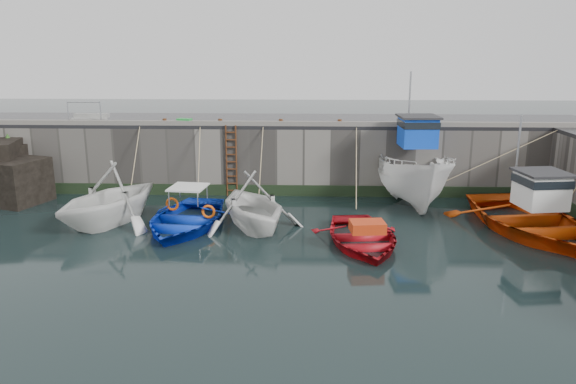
{
  "coord_description": "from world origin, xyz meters",
  "views": [
    {
      "loc": [
        1.47,
        -14.55,
        6.44
      ],
      "look_at": [
        0.68,
        5.98,
        1.2
      ],
      "focal_mm": 35.0,
      "sensor_mm": 36.0,
      "label": 1
    }
  ],
  "objects_px": {
    "bollard_a": "(165,122)",
    "boat_far_white": "(412,174)",
    "bollard_e": "(413,123)",
    "boat_near_blue": "(185,226)",
    "fish_crate": "(184,122)",
    "boat_near_white": "(111,223)",
    "bollard_d": "(340,123)",
    "boat_far_orange": "(529,219)",
    "ladder": "(231,161)",
    "boat_near_navy": "(362,243)",
    "boat_near_blacktrim": "(253,227)",
    "bollard_c": "(281,122)",
    "bollard_b": "(220,122)"
  },
  "relations": [
    {
      "from": "boat_near_blue",
      "to": "boat_near_blacktrim",
      "type": "xyz_separation_m",
      "value": [
        2.55,
        -0.05,
        0.0
      ]
    },
    {
      "from": "boat_near_navy",
      "to": "bollard_d",
      "type": "relative_size",
      "value": 16.94
    },
    {
      "from": "bollard_a",
      "to": "bollard_e",
      "type": "xyz_separation_m",
      "value": [
        11.0,
        0.0,
        0.0
      ]
    },
    {
      "from": "bollard_c",
      "to": "bollard_e",
      "type": "distance_m",
      "value": 5.8
    },
    {
      "from": "boat_near_blacktrim",
      "to": "boat_far_white",
      "type": "height_order",
      "value": "boat_far_white"
    },
    {
      "from": "bollard_b",
      "to": "bollard_c",
      "type": "xyz_separation_m",
      "value": [
        2.7,
        0.0,
        0.0
      ]
    },
    {
      "from": "boat_near_blue",
      "to": "boat_far_white",
      "type": "bearing_deg",
      "value": 30.13
    },
    {
      "from": "boat_far_orange",
      "to": "bollard_e",
      "type": "xyz_separation_m",
      "value": [
        -3.51,
        4.91,
        2.85
      ]
    },
    {
      "from": "boat_near_white",
      "to": "bollard_d",
      "type": "distance_m",
      "value": 10.55
    },
    {
      "from": "fish_crate",
      "to": "bollard_c",
      "type": "xyz_separation_m",
      "value": [
        4.33,
        -0.08,
        0.0
      ]
    },
    {
      "from": "boat_far_white",
      "to": "bollard_a",
      "type": "bearing_deg",
      "value": 172.45
    },
    {
      "from": "bollard_e",
      "to": "boat_near_white",
      "type": "bearing_deg",
      "value": -159.05
    },
    {
      "from": "fish_crate",
      "to": "bollard_e",
      "type": "xyz_separation_m",
      "value": [
        10.13,
        -0.08,
        0.0
      ]
    },
    {
      "from": "boat_near_navy",
      "to": "fish_crate",
      "type": "relative_size",
      "value": 7.63
    },
    {
      "from": "ladder",
      "to": "boat_near_white",
      "type": "relative_size",
      "value": 0.63
    },
    {
      "from": "bollard_a",
      "to": "bollard_b",
      "type": "xyz_separation_m",
      "value": [
        2.5,
        0.0,
        0.0
      ]
    },
    {
      "from": "boat_near_white",
      "to": "boat_far_orange",
      "type": "xyz_separation_m",
      "value": [
        15.6,
        -0.28,
        0.45
      ]
    },
    {
      "from": "boat_near_white",
      "to": "bollard_e",
      "type": "height_order",
      "value": "bollard_e"
    },
    {
      "from": "boat_far_white",
      "to": "boat_far_orange",
      "type": "distance_m",
      "value": 5.42
    },
    {
      "from": "ladder",
      "to": "boat_near_navy",
      "type": "bearing_deg",
      "value": -49.76
    },
    {
      "from": "boat_near_navy",
      "to": "boat_far_orange",
      "type": "xyz_separation_m",
      "value": [
        6.22,
        1.68,
        0.45
      ]
    },
    {
      "from": "boat_near_navy",
      "to": "bollard_d",
      "type": "height_order",
      "value": "bollard_d"
    },
    {
      "from": "boat_far_orange",
      "to": "bollard_c",
      "type": "height_order",
      "value": "boat_far_orange"
    },
    {
      "from": "boat_far_orange",
      "to": "boat_near_white",
      "type": "bearing_deg",
      "value": 170.52
    },
    {
      "from": "boat_far_white",
      "to": "bollard_e",
      "type": "height_order",
      "value": "boat_far_white"
    },
    {
      "from": "ladder",
      "to": "bollard_c",
      "type": "distance_m",
      "value": 2.81
    },
    {
      "from": "boat_far_orange",
      "to": "ladder",
      "type": "bearing_deg",
      "value": 149.87
    },
    {
      "from": "boat_far_white",
      "to": "bollard_b",
      "type": "bearing_deg",
      "value": 171.07
    },
    {
      "from": "boat_near_navy",
      "to": "boat_far_orange",
      "type": "distance_m",
      "value": 6.45
    },
    {
      "from": "boat_near_navy",
      "to": "bollard_e",
      "type": "distance_m",
      "value": 7.85
    },
    {
      "from": "boat_far_orange",
      "to": "bollard_b",
      "type": "bearing_deg",
      "value": 149.31
    },
    {
      "from": "boat_near_blue",
      "to": "bollard_e",
      "type": "bearing_deg",
      "value": 34.52
    },
    {
      "from": "boat_near_blue",
      "to": "boat_far_orange",
      "type": "distance_m",
      "value": 12.66
    },
    {
      "from": "boat_near_white",
      "to": "boat_far_white",
      "type": "height_order",
      "value": "boat_far_white"
    },
    {
      "from": "boat_far_orange",
      "to": "bollard_c",
      "type": "distance_m",
      "value": 10.9
    },
    {
      "from": "ladder",
      "to": "boat_far_orange",
      "type": "bearing_deg",
      "value": -21.66
    },
    {
      "from": "boat_near_white",
      "to": "boat_near_blue",
      "type": "bearing_deg",
      "value": 18.54
    },
    {
      "from": "boat_near_blue",
      "to": "bollard_a",
      "type": "height_order",
      "value": "bollard_a"
    },
    {
      "from": "boat_near_blue",
      "to": "fish_crate",
      "type": "relative_size",
      "value": 8.6
    },
    {
      "from": "bollard_a",
      "to": "bollard_e",
      "type": "bearing_deg",
      "value": 0.0
    },
    {
      "from": "ladder",
      "to": "fish_crate",
      "type": "distance_m",
      "value": 2.76
    },
    {
      "from": "boat_far_orange",
      "to": "bollard_a",
      "type": "xyz_separation_m",
      "value": [
        -14.51,
        4.91,
        2.85
      ]
    },
    {
      "from": "bollard_b",
      "to": "bollard_c",
      "type": "height_order",
      "value": "same"
    },
    {
      "from": "bollard_a",
      "to": "boat_far_white",
      "type": "bearing_deg",
      "value": -4.71
    },
    {
      "from": "boat_near_blacktrim",
      "to": "bollard_a",
      "type": "bearing_deg",
      "value": 107.18
    },
    {
      "from": "boat_near_white",
      "to": "boat_near_navy",
      "type": "height_order",
      "value": "boat_near_white"
    },
    {
      "from": "bollard_e",
      "to": "boat_near_navy",
      "type": "bearing_deg",
      "value": -112.36
    },
    {
      "from": "boat_far_orange",
      "to": "bollard_e",
      "type": "bearing_deg",
      "value": 117.09
    },
    {
      "from": "boat_near_white",
      "to": "fish_crate",
      "type": "distance_m",
      "value": 6.07
    },
    {
      "from": "ladder",
      "to": "bollard_a",
      "type": "relative_size",
      "value": 11.43
    }
  ]
}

